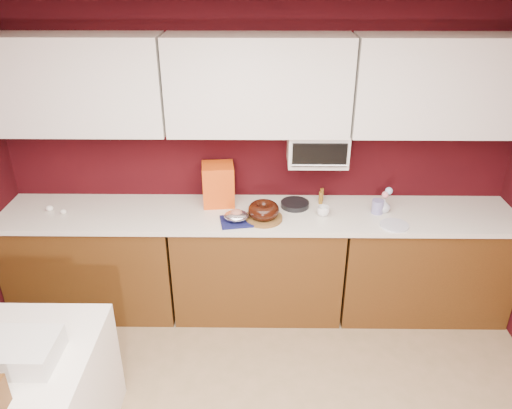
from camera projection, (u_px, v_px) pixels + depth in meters
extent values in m
cube|color=white|center=(253.00, 35.00, 1.40)|extent=(4.00, 4.50, 0.02)
cube|color=black|center=(258.00, 155.00, 3.98)|extent=(4.00, 0.02, 2.50)
cube|color=#512F10|center=(95.00, 262.00, 4.09)|extent=(1.31, 0.58, 0.86)
cube|color=#512F10|center=(258.00, 263.00, 4.07)|extent=(1.31, 0.58, 0.86)
cube|color=#512F10|center=(421.00, 264.00, 4.06)|extent=(1.31, 0.58, 0.86)
cube|color=silver|center=(258.00, 215.00, 3.87)|extent=(4.00, 0.62, 0.04)
cube|color=white|center=(72.00, 85.00, 3.57)|extent=(1.31, 0.33, 0.70)
cube|color=white|center=(258.00, 85.00, 3.56)|extent=(1.31, 0.33, 0.70)
cube|color=white|center=(446.00, 86.00, 3.54)|extent=(1.31, 0.33, 0.70)
cube|color=white|center=(317.00, 147.00, 3.79)|extent=(0.45, 0.30, 0.25)
cube|color=black|center=(320.00, 155.00, 3.64)|extent=(0.40, 0.02, 0.18)
cylinder|color=silver|center=(319.00, 165.00, 3.66)|extent=(0.42, 0.02, 0.02)
cube|color=white|center=(17.00, 397.00, 2.92)|extent=(1.00, 0.80, 0.75)
cylinder|color=brown|center=(264.00, 218.00, 3.75)|extent=(0.37, 0.37, 0.03)
torus|color=black|center=(264.00, 210.00, 3.72)|extent=(0.27, 0.27, 0.10)
cube|color=#121444|center=(237.00, 221.00, 3.71)|extent=(0.27, 0.24, 0.02)
ellipsoid|color=white|center=(236.00, 216.00, 3.69)|extent=(0.23, 0.22, 0.07)
ellipsoid|color=#B06550|center=(236.00, 213.00, 3.68)|extent=(0.11, 0.10, 0.06)
cube|color=red|center=(218.00, 184.00, 3.92)|extent=(0.27, 0.25, 0.33)
cylinder|color=black|center=(295.00, 204.00, 3.94)|extent=(0.30, 0.30, 0.04)
imported|color=white|center=(323.00, 210.00, 3.79)|extent=(0.11, 0.11, 0.09)
cylinder|color=navy|center=(378.00, 207.00, 3.83)|extent=(0.11, 0.11, 0.11)
imported|color=silver|center=(384.00, 205.00, 3.84)|extent=(0.09, 0.09, 0.12)
sphere|color=pink|center=(385.00, 195.00, 3.80)|extent=(0.05, 0.05, 0.05)
sphere|color=#9CCBFA|center=(389.00, 191.00, 3.81)|extent=(0.06, 0.06, 0.06)
cylinder|color=silver|center=(394.00, 225.00, 3.67)|extent=(0.28, 0.28, 0.01)
cylinder|color=brown|center=(321.00, 198.00, 3.98)|extent=(0.04, 0.04, 0.10)
ellipsoid|color=white|center=(50.00, 208.00, 3.87)|extent=(0.07, 0.07, 0.05)
ellipsoid|color=silver|center=(63.00, 212.00, 3.83)|extent=(0.06, 0.05, 0.04)
cube|color=silver|center=(22.00, 352.00, 2.64)|extent=(0.37, 0.31, 0.13)
cylinder|color=brown|center=(322.00, 195.00, 4.02)|extent=(0.04, 0.04, 0.10)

